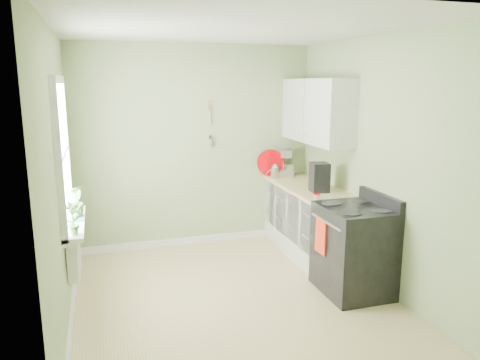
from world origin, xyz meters
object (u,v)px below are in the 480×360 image
object	(u,v)px
kettle	(275,171)
coffee_maker	(319,178)
stand_mixer	(286,163)
stove	(354,249)

from	to	relation	value
kettle	coffee_maker	bearing A→B (deg)	-75.78
coffee_maker	stand_mixer	bearing A→B (deg)	89.40
stove	stand_mixer	world-z (taller)	stand_mixer
kettle	stand_mixer	bearing A→B (deg)	38.64
stand_mixer	coffee_maker	size ratio (longest dim) A/B	1.16
stand_mixer	kettle	xyz separation A→B (m)	(-0.24, -0.19, -0.07)
coffee_maker	kettle	bearing A→B (deg)	104.22
stove	kettle	distance (m)	1.83
stand_mixer	kettle	world-z (taller)	stand_mixer
stand_mixer	kettle	distance (m)	0.31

